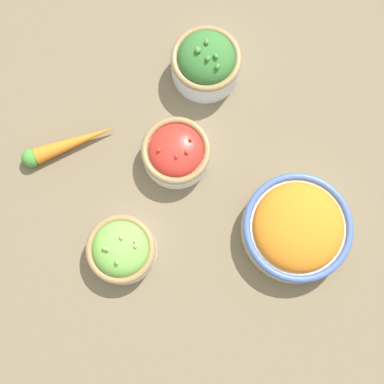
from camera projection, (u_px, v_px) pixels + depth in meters
The scene contains 6 objects.
ground_plane at pixel (192, 195), 0.91m from camera, with size 3.00×3.00×0.00m, color #75664C.
bowl_broccoli at pixel (206, 62), 0.91m from camera, with size 0.12×0.12×0.09m.
bowl_lettuce at pixel (121, 249), 0.86m from camera, with size 0.11×0.11×0.07m.
bowl_cherry_tomatoes at pixel (176, 152), 0.89m from camera, with size 0.12×0.12×0.06m.
bowl_carrots at pixel (297, 228), 0.87m from camera, with size 0.18×0.18×0.07m.
loose_carrot at pixel (67, 145), 0.91m from camera, with size 0.04×0.17×0.03m.
Camera 1 is at (0.15, -0.07, 0.89)m, focal length 50.00 mm.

